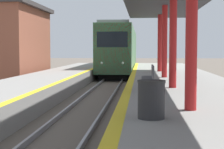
{
  "coord_description": "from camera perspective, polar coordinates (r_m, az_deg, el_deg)",
  "views": [
    {
      "loc": [
        2.17,
        -1.02,
        2.42
      ],
      "look_at": [
        0.83,
        15.69,
        1.28
      ],
      "focal_mm": 60.0,
      "sensor_mm": 36.0,
      "label": 1
    }
  ],
  "objects": [
    {
      "name": "train",
      "position": [
        38.33,
        1.32,
        3.77
      ],
      "size": [
        2.83,
        22.14,
        4.61
      ],
      "color": "black",
      "rests_on": "ground"
    },
    {
      "name": "trash_bin",
      "position": [
        8.21,
        6.01,
        -3.78
      ],
      "size": [
        0.62,
        0.62,
        0.84
      ],
      "color": "#262628",
      "rests_on": "platform_right"
    },
    {
      "name": "bench",
      "position": [
        13.81,
        5.72,
        -0.4
      ],
      "size": [
        0.44,
        1.67,
        0.92
      ],
      "color": "#4C4C51",
      "rests_on": "platform_right"
    }
  ]
}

